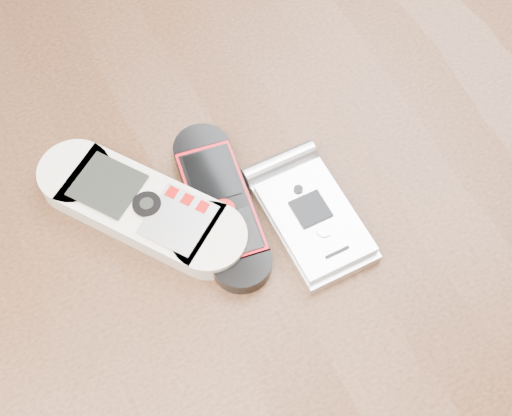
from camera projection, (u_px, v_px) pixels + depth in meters
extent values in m
cube|color=black|center=(250.00, 227.00, 0.56)|extent=(1.20, 0.80, 0.03)
cube|color=black|center=(461.00, 33.00, 1.14)|extent=(0.06, 0.06, 0.71)
cube|color=beige|center=(141.00, 207.00, 0.53)|extent=(0.15, 0.17, 0.02)
cube|color=black|center=(221.00, 204.00, 0.54)|extent=(0.06, 0.15, 0.01)
cube|color=silver|center=(312.00, 217.00, 0.53)|extent=(0.06, 0.12, 0.02)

